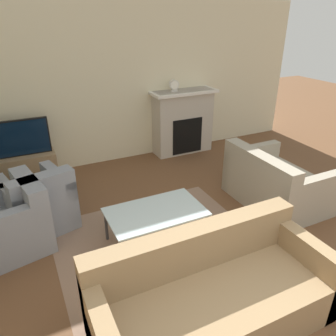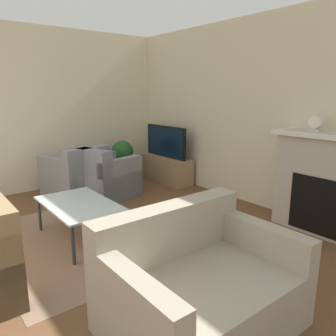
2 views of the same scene
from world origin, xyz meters
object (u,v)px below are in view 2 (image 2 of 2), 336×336
object	(u,v)px
couch_loveseat	(198,288)
armchair_accent	(106,179)
coffee_table	(79,206)
tv	(166,141)
mantel_clock	(316,122)
armchair_by_window	(77,178)
potted_plant	(123,157)

from	to	relation	value
couch_loveseat	armchair_accent	world-z (taller)	same
couch_loveseat	coffee_table	xyz separation A→B (m)	(-1.88, -0.08, 0.10)
couch_loveseat	coffee_table	world-z (taller)	couch_loveseat
tv	mantel_clock	world-z (taller)	mantel_clock
armchair_by_window	potted_plant	size ratio (longest dim) A/B	1.33
potted_plant	mantel_clock	bearing A→B (deg)	11.64
mantel_clock	couch_loveseat	bearing A→B (deg)	-78.75
coffee_table	tv	bearing A→B (deg)	120.53
armchair_by_window	armchair_accent	world-z (taller)	same
armchair_accent	coffee_table	size ratio (longest dim) A/B	0.90
couch_loveseat	armchair_by_window	world-z (taller)	same
armchair_by_window	coffee_table	xyz separation A→B (m)	(1.56, -0.62, 0.09)
tv	potted_plant	world-z (taller)	tv
armchair_by_window	armchair_accent	bearing A→B (deg)	120.25
couch_loveseat	potted_plant	size ratio (longest dim) A/B	1.72
armchair_accent	potted_plant	bearing A→B (deg)	-60.32
tv	armchair_by_window	world-z (taller)	tv
tv	mantel_clock	bearing A→B (deg)	1.64
tv	coffee_table	size ratio (longest dim) A/B	0.97
coffee_table	armchair_accent	bearing A→B (deg)	141.25
couch_loveseat	armchair_by_window	bearing A→B (deg)	81.01
couch_loveseat	armchair_accent	distance (m)	3.18
couch_loveseat	mantel_clock	size ratio (longest dim) A/B	6.44
coffee_table	mantel_clock	distance (m)	2.90
potted_plant	armchair_by_window	bearing A→B (deg)	-72.60
couch_loveseat	potted_plant	world-z (taller)	couch_loveseat
potted_plant	mantel_clock	distance (m)	3.48
tv	armchair_by_window	xyz separation A→B (m)	(-0.21, -1.66, -0.46)
tv	armchair_by_window	distance (m)	1.74
coffee_table	potted_plant	bearing A→B (deg)	138.37
tv	coffee_table	xyz separation A→B (m)	(1.35, -2.28, -0.37)
armchair_by_window	couch_loveseat	bearing A→B (deg)	69.28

